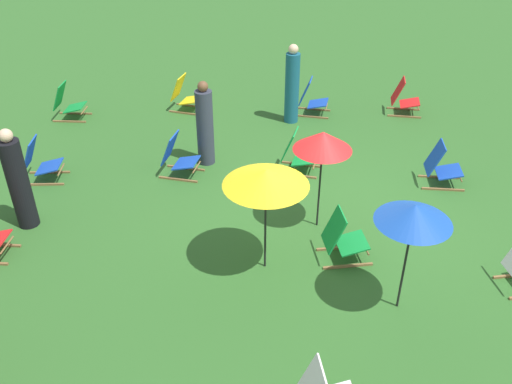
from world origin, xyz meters
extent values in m
plane|color=#2D6026|center=(0.00, 0.00, 0.00)|extent=(40.00, 40.00, 0.00)
cube|color=olive|center=(3.64, 5.49, 0.02)|extent=(0.07, 0.76, 0.04)
cube|color=olive|center=(4.08, 5.47, 0.02)|extent=(0.07, 0.76, 0.04)
cube|color=#148C38|center=(3.86, 5.38, 0.27)|extent=(0.50, 0.45, 0.13)
cube|color=#148C38|center=(3.87, 5.68, 0.55)|extent=(0.49, 0.27, 0.57)
cylinder|color=olive|center=(3.85, 5.18, 0.20)|extent=(0.44, 0.05, 0.03)
cube|color=olive|center=(4.04, -2.14, 0.02)|extent=(0.15, 0.76, 0.04)
cube|color=olive|center=(4.47, -2.21, 0.02)|extent=(0.15, 0.76, 0.04)
cube|color=red|center=(4.24, -2.27, 0.27)|extent=(0.54, 0.50, 0.13)
cube|color=red|center=(4.28, -1.98, 0.55)|extent=(0.51, 0.31, 0.57)
cylinder|color=olive|center=(4.21, -2.47, 0.20)|extent=(0.44, 0.09, 0.03)
cube|color=olive|center=(4.14, 2.95, 0.02)|extent=(0.24, 0.74, 0.04)
cube|color=olive|center=(4.57, 2.83, 0.02)|extent=(0.24, 0.74, 0.04)
cube|color=yellow|center=(4.33, 2.79, 0.27)|extent=(0.58, 0.55, 0.13)
cube|color=yellow|center=(4.41, 3.08, 0.55)|extent=(0.53, 0.37, 0.57)
cylinder|color=olive|center=(4.27, 2.60, 0.20)|extent=(0.43, 0.15, 0.03)
cube|color=olive|center=(0.94, 5.15, 0.02)|extent=(0.08, 0.76, 0.04)
cube|color=olive|center=(1.38, 5.17, 0.02)|extent=(0.08, 0.76, 0.04)
cube|color=#1947B7|center=(1.17, 5.06, 0.27)|extent=(0.50, 0.46, 0.13)
cube|color=#1947B7|center=(1.15, 5.36, 0.55)|extent=(0.49, 0.27, 0.57)
cylinder|color=olive|center=(1.18, 4.86, 0.20)|extent=(0.44, 0.05, 0.03)
cube|color=olive|center=(3.98, -0.01, 0.02)|extent=(0.18, 0.75, 0.04)
cube|color=olive|center=(4.41, -0.10, 0.02)|extent=(0.18, 0.75, 0.04)
cube|color=#1947B7|center=(4.18, -0.16, 0.27)|extent=(0.55, 0.52, 0.13)
cube|color=#1947B7|center=(4.24, 0.14, 0.55)|extent=(0.52, 0.33, 0.57)
cylinder|color=olive|center=(4.14, -0.35, 0.20)|extent=(0.44, 0.11, 0.03)
cube|color=olive|center=(1.16, 2.68, 0.02)|extent=(0.20, 0.75, 0.04)
cube|color=olive|center=(1.59, 2.59, 0.02)|extent=(0.20, 0.75, 0.04)
cube|color=#1947B7|center=(1.36, 2.54, 0.27)|extent=(0.56, 0.53, 0.13)
cube|color=#1947B7|center=(1.42, 2.83, 0.55)|extent=(0.52, 0.34, 0.57)
cylinder|color=olive|center=(1.31, 2.34, 0.20)|extent=(0.44, 0.12, 0.03)
cylinder|color=olive|center=(-1.10, 4.97, 0.20)|extent=(0.44, 0.05, 0.03)
cube|color=olive|center=(-1.27, -0.20, 0.02)|extent=(0.15, 0.76, 0.04)
cube|color=olive|center=(-0.84, -0.13, 0.02)|extent=(0.15, 0.76, 0.04)
cube|color=#148C38|center=(-1.04, -0.26, 0.27)|extent=(0.54, 0.50, 0.13)
cube|color=#148C38|center=(-1.09, 0.03, 0.55)|extent=(0.51, 0.32, 0.57)
cylinder|color=olive|center=(-1.01, -0.46, 0.20)|extent=(0.44, 0.09, 0.03)
cube|color=olive|center=(0.90, -2.19, 0.02)|extent=(0.10, 0.76, 0.04)
cube|color=olive|center=(1.34, -2.23, 0.02)|extent=(0.10, 0.76, 0.04)
cube|color=#1947B7|center=(1.11, -2.31, 0.27)|extent=(0.51, 0.47, 0.13)
cube|color=#1947B7|center=(1.14, -2.01, 0.55)|extent=(0.50, 0.29, 0.57)
cylinder|color=olive|center=(1.10, -2.51, 0.20)|extent=(0.44, 0.06, 0.03)
cube|color=olive|center=(1.35, 0.45, 0.02)|extent=(0.21, 0.75, 0.04)
cube|color=olive|center=(1.78, 0.35, 0.02)|extent=(0.21, 0.75, 0.04)
cube|color=#148C38|center=(1.54, 0.30, 0.27)|extent=(0.57, 0.53, 0.13)
cube|color=#148C38|center=(1.61, 0.59, 0.55)|extent=(0.52, 0.35, 0.57)
cylinder|color=olive|center=(1.49, 0.11, 0.20)|extent=(0.43, 0.13, 0.03)
cylinder|color=black|center=(-2.08, -0.77, 0.82)|extent=(0.03, 0.03, 1.64)
cone|color=#194CB2|center=(-2.08, -0.77, 1.54)|extent=(0.96, 0.96, 0.25)
cylinder|color=black|center=(-1.27, 1.04, 0.82)|extent=(0.03, 0.03, 1.64)
cone|color=yellow|center=(-1.27, 1.04, 1.55)|extent=(1.20, 1.20, 0.24)
cylinder|color=black|center=(-0.21, 0.19, 0.84)|extent=(0.03, 0.03, 1.68)
cone|color=red|center=(-0.21, 0.19, 1.56)|extent=(0.91, 0.91, 0.30)
cylinder|color=#195972|center=(3.80, 0.48, 0.78)|extent=(0.33, 0.33, 1.56)
sphere|color=beige|center=(3.80, 0.48, 1.66)|extent=(0.21, 0.21, 0.21)
cylinder|color=#333847|center=(1.87, 2.21, 0.75)|extent=(0.43, 0.43, 1.49)
sphere|color=brown|center=(1.87, 2.21, 1.58)|extent=(0.20, 0.20, 0.20)
cylinder|color=black|center=(-0.27, 4.96, 0.77)|extent=(0.40, 0.40, 1.54)
sphere|color=beige|center=(-0.27, 4.96, 1.64)|extent=(0.21, 0.21, 0.21)
camera|label=1|loc=(-7.63, 1.07, 5.38)|focal=38.70mm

